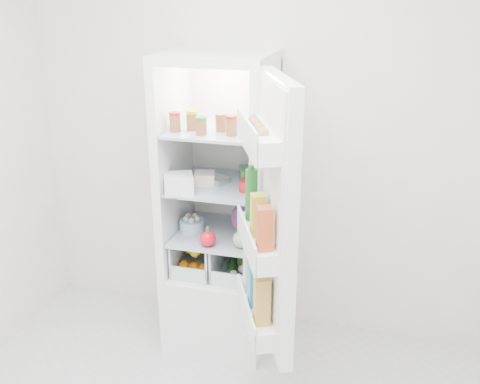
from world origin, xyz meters
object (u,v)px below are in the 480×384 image
(mushroom_bowl, at_px, (192,225))
(fridge_door, at_px, (270,223))
(refrigerator, at_px, (222,239))
(red_cabbage, at_px, (246,218))

(mushroom_bowl, xyz_separation_m, fridge_door, (0.59, -0.53, 0.31))
(refrigerator, bearing_deg, red_cabbage, -9.17)
(refrigerator, height_order, red_cabbage, refrigerator)
(refrigerator, distance_m, red_cabbage, 0.23)
(red_cabbage, distance_m, fridge_door, 0.69)
(refrigerator, bearing_deg, mushroom_bowl, -152.14)
(refrigerator, bearing_deg, fridge_door, -55.46)
(mushroom_bowl, relative_size, fridge_door, 0.11)
(refrigerator, distance_m, mushroom_bowl, 0.22)
(refrigerator, height_order, fridge_door, refrigerator)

